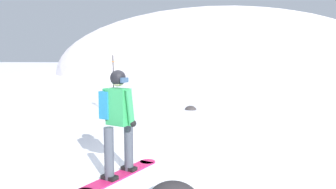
{
  "coord_description": "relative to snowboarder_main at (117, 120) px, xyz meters",
  "views": [
    {
      "loc": [
        1.83,
        -4.97,
        1.88
      ],
      "look_at": [
        -0.04,
        2.63,
        1.0
      ],
      "focal_mm": 33.82,
      "sensor_mm": 36.0,
      "label": 1
    }
  ],
  "objects": [
    {
      "name": "piste_marker_near",
      "position": [
        -2.23,
        4.95,
        0.25
      ],
      "size": [
        0.2,
        0.2,
        2.05
      ],
      "color": "black",
      "rests_on": "ground"
    },
    {
      "name": "rock_dark",
      "position": [
        0.0,
        6.87,
        -0.92
      ],
      "size": [
        0.43,
        0.36,
        0.3
      ],
      "color": "#383333",
      "rests_on": "ground"
    },
    {
      "name": "ground_plane",
      "position": [
        0.14,
        0.36,
        -0.92
      ],
      "size": [
        300.0,
        300.0,
        0.0
      ],
      "primitive_type": "plane",
      "color": "white"
    },
    {
      "name": "snowboarder_main",
      "position": [
        0.0,
        0.0,
        0.0
      ],
      "size": [
        0.76,
        1.76,
        1.71
      ],
      "color": "#D11E5B",
      "rests_on": "ground"
    },
    {
      "name": "ridge_peak_main",
      "position": [
        -2.0,
        39.17,
        -0.92
      ],
      "size": [
        42.89,
        38.6,
        16.87
      ],
      "color": "white",
      "rests_on": "ground"
    },
    {
      "name": "ridge_peak_far",
      "position": [
        -22.36,
        52.01,
        -0.92
      ],
      "size": [
        21.0,
        18.9,
        11.79
      ],
      "color": "white",
      "rests_on": "ground"
    }
  ]
}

